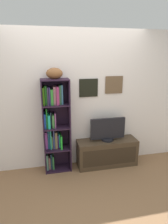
{
  "coord_description": "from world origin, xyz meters",
  "views": [
    {
      "loc": [
        -0.59,
        -2.29,
        2.03
      ],
      "look_at": [
        0.1,
        0.85,
        1.1
      ],
      "focal_mm": 31.69,
      "sensor_mm": 36.0,
      "label": 1
    }
  ],
  "objects_px": {
    "football": "(54,73)",
    "tv_stand": "(107,152)",
    "television": "(108,130)",
    "bookshelf": "(54,124)"
  },
  "relations": [
    {
      "from": "bookshelf",
      "to": "television",
      "type": "height_order",
      "value": "bookshelf"
    },
    {
      "from": "television",
      "to": "football",
      "type": "bearing_deg",
      "value": 177.55
    },
    {
      "from": "bookshelf",
      "to": "television",
      "type": "relative_size",
      "value": 2.55
    },
    {
      "from": "football",
      "to": "tv_stand",
      "type": "distance_m",
      "value": 1.76
    },
    {
      "from": "bookshelf",
      "to": "football",
      "type": "height_order",
      "value": "football"
    },
    {
      "from": "tv_stand",
      "to": "television",
      "type": "xyz_separation_m",
      "value": [
        0.0,
        0.0,
        0.46
      ]
    },
    {
      "from": "bookshelf",
      "to": "football",
      "type": "xyz_separation_m",
      "value": [
        0.04,
        -0.03,
        0.87
      ]
    },
    {
      "from": "football",
      "to": "television",
      "type": "height_order",
      "value": "football"
    },
    {
      "from": "football",
      "to": "television",
      "type": "bearing_deg",
      "value": -2.45
    },
    {
      "from": "football",
      "to": "tv_stand",
      "type": "height_order",
      "value": "football"
    }
  ]
}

